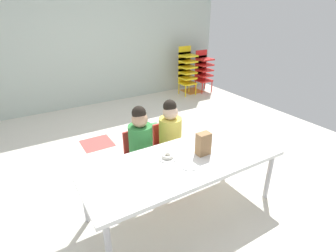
{
  "coord_description": "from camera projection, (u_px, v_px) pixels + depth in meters",
  "views": [
    {
      "loc": [
        -1.32,
        -2.56,
        1.88
      ],
      "look_at": [
        -0.15,
        -0.62,
        0.81
      ],
      "focal_mm": 28.21,
      "sensor_mm": 36.0,
      "label": 1
    }
  ],
  "objects": [
    {
      "name": "ground_plane",
      "position": [
        153.0,
        164.0,
        3.41
      ],
      "size": [
        5.87,
        5.25,
        0.02
      ],
      "color": "silver"
    },
    {
      "name": "back_wall",
      "position": [
        84.0,
        39.0,
        4.9
      ],
      "size": [
        5.87,
        0.1,
        2.53
      ],
      "primitive_type": "cube",
      "color": "#B2C1B7",
      "rests_on": "ground_plane"
    },
    {
      "name": "donut_powdered_on_plate",
      "position": [
        168.0,
        156.0,
        2.45
      ],
      "size": [
        0.11,
        0.11,
        0.03
      ],
      "primitive_type": "torus",
      "color": "white",
      "rests_on": "craft_table"
    },
    {
      "name": "paper_plate_center_table",
      "position": [
        190.0,
        165.0,
        2.35
      ],
      "size": [
        0.18,
        0.18,
        0.01
      ],
      "primitive_type": "cylinder",
      "color": "white",
      "rests_on": "craft_table"
    },
    {
      "name": "seated_child_middle_seat",
      "position": [
        170.0,
        131.0,
        3.01
      ],
      "size": [
        0.34,
        0.34,
        0.92
      ],
      "color": "red",
      "rests_on": "ground_plane"
    },
    {
      "name": "paper_plate_near_edge",
      "position": [
        168.0,
        158.0,
        2.46
      ],
      "size": [
        0.18,
        0.18,
        0.01
      ],
      "primitive_type": "cylinder",
      "color": "white",
      "rests_on": "craft_table"
    },
    {
      "name": "kid_chair_yellow_stack",
      "position": [
        187.0,
        69.0,
        5.76
      ],
      "size": [
        0.32,
        0.3,
        1.04
      ],
      "color": "yellow",
      "rests_on": "ground_plane"
    },
    {
      "name": "craft_table",
      "position": [
        183.0,
        164.0,
        2.44
      ],
      "size": [
        1.87,
        0.76,
        0.56
      ],
      "color": "white",
      "rests_on": "ground_plane"
    },
    {
      "name": "paper_bag_brown",
      "position": [
        203.0,
        144.0,
        2.48
      ],
      "size": [
        0.13,
        0.09,
        0.22
      ],
      "primitive_type": "cube",
      "color": "#9E754C",
      "rests_on": "craft_table"
    },
    {
      "name": "seated_child_near_camera",
      "position": [
        140.0,
        138.0,
        2.83
      ],
      "size": [
        0.32,
        0.31,
        0.92
      ],
      "color": "red",
      "rests_on": "ground_plane"
    },
    {
      "name": "kid_chair_red_stack",
      "position": [
        203.0,
        69.0,
        6.0
      ],
      "size": [
        0.32,
        0.3,
        0.92
      ],
      "color": "red",
      "rests_on": "ground_plane"
    }
  ]
}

